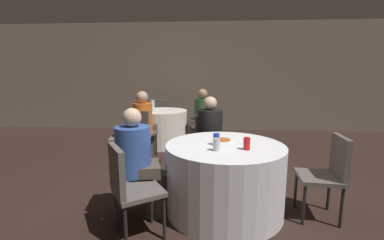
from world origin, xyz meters
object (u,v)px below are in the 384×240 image
chair_far_east (207,121)px  person_orange_shirt (145,124)px  chair_near_west (125,168)px  soda_can_red (247,144)px  chair_far_south (141,130)px  person_blue_shirt (140,162)px  person_black_shirt (211,138)px  table_far (161,128)px  chair_far_north (163,114)px  chair_near_east (329,169)px  soda_can_blue (216,139)px  chair_near_southwest (128,183)px  person_green_jacket (199,117)px  table_near (224,178)px  pizza_plate_near (223,140)px  soda_can_silver (216,145)px  bottle_far (152,106)px  chair_near_north (209,140)px

chair_far_east → person_orange_shirt: person_orange_shirt is taller
chair_near_west → soda_can_red: bearing=80.1°
chair_far_south → chair_far_east: bearing=49.0°
person_blue_shirt → person_black_shirt: 1.26m
table_far → chair_far_north: chair_far_north is taller
chair_near_east → soda_can_blue: chair_near_east is taller
chair_near_southwest → person_green_jacket: person_green_jacket is taller
table_near → person_black_shirt: size_ratio=1.08×
soda_can_blue → pizza_plate_near: bearing=66.2°
chair_far_east → soda_can_silver: size_ratio=7.06×
soda_can_blue → bottle_far: size_ratio=0.51×
soda_can_red → table_far: bearing=116.6°
chair_far_north → chair_near_west: bearing=87.1°
pizza_plate_near → soda_can_red: 0.40m
chair_near_north → pizza_plate_near: bearing=90.9°
table_near → chair_near_north: chair_near_north is taller
chair_far_north → soda_can_silver: bearing=100.5°
table_near → chair_near_west: bearing=-168.8°
chair_near_north → person_green_jacket: (-0.21, 1.52, 0.08)m
chair_near_east → soda_can_red: bearing=100.7°
soda_can_silver → bottle_far: bottle_far is taller
chair_near_north → pizza_plate_near: chair_near_north is taller
table_near → chair_far_east: (-0.23, 2.53, 0.16)m
chair_near_west → soda_can_silver: bearing=76.9°
table_near → bottle_far: (-1.30, 2.34, 0.48)m
table_far → chair_near_north: (1.00, -1.55, 0.16)m
table_near → chair_near_east: chair_near_east is taller
table_near → chair_near_southwest: size_ratio=1.45×
chair_near_east → pizza_plate_near: bearing=81.4°
chair_near_north → chair_near_east: 1.64m
chair_far_south → chair_far_north: bearing=98.8°
person_blue_shirt → soda_can_red: (1.06, -0.00, 0.21)m
person_black_shirt → chair_far_south: bearing=-42.5°
table_far → chair_far_north: bearing=97.2°
pizza_plate_near → bottle_far: 2.53m
chair_far_north → soda_can_blue: chair_far_north is taller
chair_near_north → chair_near_east: (1.21, -1.11, 0.00)m
bottle_far → person_green_jacket: bearing=12.5°
chair_near_southwest → pizza_plate_near: size_ratio=3.33×
table_far → chair_far_east: 0.96m
chair_near_west → soda_can_blue: bearing=90.0°
person_green_jacket → chair_near_southwest: bearing=173.6°
chair_far_north → person_orange_shirt: bearing=82.0°
table_near → bottle_far: bearing=119.1°
chair_near_east → soda_can_silver: chair_near_east is taller
person_orange_shirt → table_near: bearing=-43.1°
chair_far_east → person_black_shirt: size_ratio=0.74×
chair_near_west → soda_can_silver: 0.96m
chair_far_east → soda_can_silver: chair_far_east is taller
table_near → chair_far_north: chair_far_north is taller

